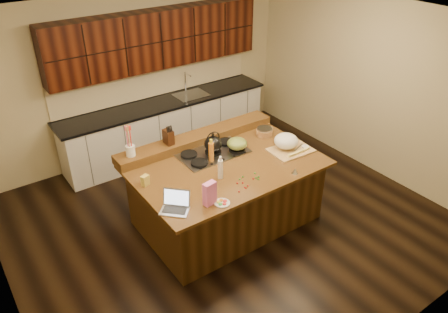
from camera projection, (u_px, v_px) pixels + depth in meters
room at (226, 134)px, 5.40m from camera, size 5.52×5.02×2.72m
island at (226, 192)px, 5.85m from camera, size 2.40×1.60×0.92m
back_ledge at (197, 138)px, 6.08m from camera, size 2.40×0.30×0.12m
cooktop at (213, 153)px, 5.82m from camera, size 0.92×0.52×0.05m
back_counter at (164, 98)px, 7.30m from camera, size 3.70×0.66×2.40m
kettle at (213, 144)px, 5.75m from camera, size 0.30×0.30×0.21m
green_bowl at (237, 144)px, 5.82m from camera, size 0.36×0.36×0.15m
laptop at (175, 205)px, 4.77m from camera, size 0.39×0.39×0.21m
oil_bottle at (211, 152)px, 5.59m from camera, size 0.07×0.07×0.27m
vinegar_bottle at (220, 169)px, 5.26m from camera, size 0.07×0.07×0.25m
wooden_tray at (287, 143)px, 5.87m from camera, size 0.58×0.46×0.23m
ramekin_a at (305, 148)px, 5.93m from camera, size 0.12×0.12×0.04m
ramekin_b at (291, 137)px, 6.19m from camera, size 0.10×0.10×0.04m
ramekin_c at (263, 130)px, 6.36m from camera, size 0.12×0.12×0.04m
strainer_bowl at (264, 132)px, 6.27m from camera, size 0.31×0.31×0.09m
kitchen_timer at (295, 171)px, 5.40m from camera, size 0.10×0.10×0.07m
pink_bag at (210, 193)px, 4.81m from camera, size 0.16×0.10×0.28m
candy_plate at (222, 203)px, 4.88m from camera, size 0.20×0.20×0.01m
package_box at (145, 180)px, 5.16m from camera, size 0.11×0.09×0.13m
utensil_crock at (131, 151)px, 5.52m from camera, size 0.15×0.15×0.14m
knife_block at (168, 137)px, 5.78m from camera, size 0.10×0.16×0.20m
gumdrop_0 at (253, 179)px, 5.29m from camera, size 0.02×0.02×0.02m
gumdrop_1 at (255, 173)px, 5.40m from camera, size 0.02×0.02×0.02m
gumdrop_2 at (237, 183)px, 5.21m from camera, size 0.02×0.02×0.02m
gumdrop_3 at (259, 177)px, 5.33m from camera, size 0.02×0.02×0.02m
gumdrop_4 at (245, 187)px, 5.14m from camera, size 0.02×0.02×0.02m
gumdrop_5 at (256, 178)px, 5.31m from camera, size 0.02×0.02×0.02m
gumdrop_6 at (239, 192)px, 5.06m from camera, size 0.02×0.02×0.02m
gumdrop_7 at (246, 187)px, 5.14m from camera, size 0.02×0.02×0.02m
gumdrop_8 at (243, 183)px, 5.22m from camera, size 0.02×0.02×0.02m
gumdrop_9 at (258, 179)px, 5.28m from camera, size 0.02×0.02×0.02m
gumdrop_10 at (248, 186)px, 5.16m from camera, size 0.02×0.02×0.02m
gumdrop_11 at (243, 177)px, 5.33m from camera, size 0.02×0.02×0.02m
gumdrop_12 at (246, 188)px, 5.13m from camera, size 0.02×0.02×0.02m
gumdrop_13 at (240, 179)px, 5.28m from camera, size 0.02×0.02×0.02m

